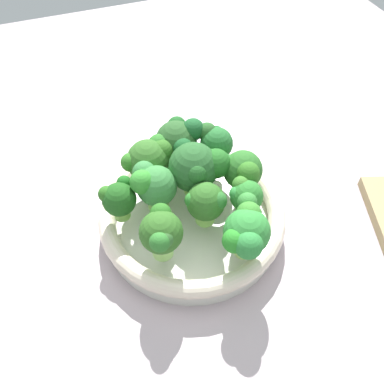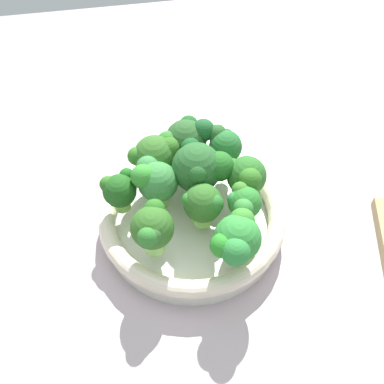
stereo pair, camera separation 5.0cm
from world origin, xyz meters
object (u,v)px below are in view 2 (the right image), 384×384
Objects in this scene: broccoli_floret_6 at (154,179)px; broccoli_floret_9 at (224,145)px; bowl at (192,216)px; broccoli_floret_0 at (203,204)px; broccoli_floret_10 at (119,189)px; broccoli_floret_2 at (236,239)px; broccoli_floret_4 at (243,203)px; broccoli_floret_1 at (188,139)px; broccoli_floret_3 at (245,176)px; broccoli_floret_7 at (200,168)px; broccoli_floret_8 at (152,228)px; broccoli_floret_5 at (157,154)px.

broccoli_floret_6 is 1.08× the size of broccoli_floret_9.
broccoli_floret_9 is at bearing 48.80° from bowl.
broccoli_floret_0 is 10.66cm from broccoli_floret_10.
broccoli_floret_2 is at bearing -41.88° from broccoli_floret_10.
bowl is 4.15× the size of broccoli_floret_4.
broccoli_floret_0 is at bearing -91.91° from broccoli_floret_1.
broccoli_floret_6 reaches higher than bowl.
broccoli_floret_1 is 8.35cm from broccoli_floret_6.
broccoli_floret_10 is at bearing 166.14° from bowl.
broccoli_floret_7 reaches higher than broccoli_floret_3.
broccoli_floret_0 is at bearing -25.93° from broccoli_floret_10.
broccoli_floret_1 is at bearing 63.94° from broccoli_floret_8.
broccoli_floret_1 is 1.04× the size of broccoli_floret_2.
broccoli_floret_3 reaches higher than bowl.
broccoli_floret_8 is at bearing -171.01° from broccoli_floret_4.
broccoli_floret_0 is at bearing 111.24° from broccoli_floret_2.
broccoli_floret_6 reaches higher than broccoli_floret_10.
bowl is at bearing -123.03° from broccoli_floret_7.
broccoli_floret_0 reaches higher than bowl.
broccoli_floret_2 reaches higher than broccoli_floret_4.
broccoli_floret_8 is at bearing -132.78° from broccoli_floret_7.
bowl is 3.63× the size of broccoli_floret_2.
broccoli_floret_5 is (-10.12, 6.27, -0.27)cm from broccoli_floret_3.
broccoli_floret_7 is at bearing -42.80° from broccoli_floret_5.
broccoli_floret_10 reaches higher than bowl.
broccoli_floret_4 is (4.24, -12.09, -0.19)cm from broccoli_floret_1.
broccoli_floret_5 is at bearing 178.16° from broccoli_floret_9.
bowl is 3.91× the size of broccoli_floret_9.
broccoli_floret_4 is 15.31cm from broccoli_floret_10.
broccoli_floret_3 is at bearing -79.90° from broccoli_floret_9.
broccoli_floret_7 reaches higher than broccoli_floret_4.
broccoli_floret_4 is 0.76× the size of broccoli_floret_7.
broccoli_floret_2 is at bearing -20.28° from broccoli_floret_8.
broccoli_floret_8 is 1.08× the size of broccoli_floret_9.
broccoli_floret_0 is 7.02cm from broccoli_floret_8.
broccoli_floret_2 is (1.98, -17.06, 0.19)cm from broccoli_floret_1.
broccoli_floret_1 reaches higher than broccoli_floret_5.
broccoli_floret_6 is 0.86× the size of broccoli_floret_7.
broccoli_floret_5 is at bearing 137.20° from broccoli_floret_7.
broccoli_floret_7 is (0.66, 4.82, 1.09)cm from broccoli_floret_0.
broccoli_floret_1 is 1.19× the size of broccoli_floret_4.
broccoli_floret_1 is at bearing 124.90° from broccoli_floret_3.
broccoli_floret_9 reaches higher than broccoli_floret_0.
broccoli_floret_3 is 11.19cm from broccoli_floret_6.
broccoli_floret_5 is (-4.19, 9.32, 0.16)cm from broccoli_floret_0.
broccoli_floret_8 is (-12.33, -5.85, 0.27)cm from broccoli_floret_3.
broccoli_floret_1 is at bearing 20.48° from broccoli_floret_5.
broccoli_floret_0 is 10.26cm from broccoli_floret_9.
broccoli_floret_3 is (5.56, -7.98, -0.06)cm from broccoli_floret_1.
broccoli_floret_1 is 1.04× the size of broccoli_floret_8.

